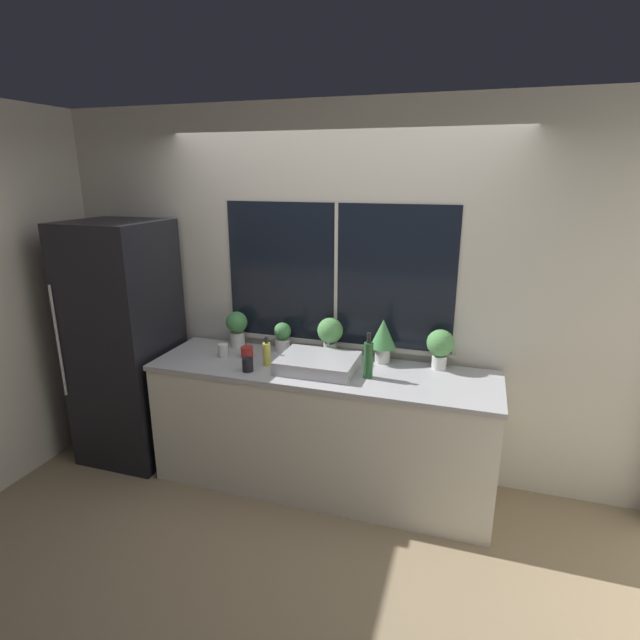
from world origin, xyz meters
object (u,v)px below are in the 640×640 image
object	(u,v)px
potted_plant_right	(383,337)
mug_red	(247,352)
refrigerator	(126,343)
potted_plant_far_left	(237,326)
potted_plant_left	(283,336)
potted_plant_center	(330,333)
mug_black	(248,365)
sink	(318,363)
soap_bottle	(267,353)
mug_white	(223,350)
bottle_tall	(368,359)
potted_plant_far_right	(440,345)

from	to	relation	value
potted_plant_right	mug_red	xyz separation A→B (m)	(-0.96, -0.21, -0.15)
refrigerator	potted_plant_far_left	xyz separation A→B (m)	(0.83, 0.28, 0.14)
potted_plant_left	mug_red	xyz separation A→B (m)	(-0.20, -0.21, -0.08)
potted_plant_center	mug_black	world-z (taller)	potted_plant_center
potted_plant_center	mug_black	size ratio (longest dim) A/B	3.14
potted_plant_left	potted_plant_right	distance (m)	0.77
mug_black	potted_plant_right	bearing A→B (deg)	28.14
potted_plant_left	mug_red	distance (m)	0.30
sink	potted_plant_far_left	bearing A→B (deg)	160.14
potted_plant_center	soap_bottle	distance (m)	0.49
mug_white	mug_red	xyz separation A→B (m)	(0.17, 0.04, -0.01)
potted_plant_left	potted_plant_center	world-z (taller)	potted_plant_center
potted_plant_far_left	bottle_tall	distance (m)	1.15
potted_plant_far_left	potted_plant_center	size ratio (longest dim) A/B	0.94
potted_plant_far_right	mug_white	distance (m)	1.56
mug_black	mug_white	bearing A→B (deg)	145.88
mug_white	potted_plant_far_right	bearing A→B (deg)	9.33
potted_plant_far_left	bottle_tall	bearing A→B (deg)	-15.54
potted_plant_left	potted_plant_center	bearing A→B (deg)	0.00
potted_plant_center	potted_plant_far_right	size ratio (longest dim) A/B	1.05
potted_plant_left	potted_plant_center	distance (m)	0.38
potted_plant_right	potted_plant_far_right	distance (m)	0.40
soap_bottle	sink	bearing A→B (deg)	6.19
potted_plant_right	mug_red	world-z (taller)	potted_plant_right
potted_plant_center	mug_white	distance (m)	0.80
potted_plant_far_right	bottle_tall	xyz separation A→B (m)	(-0.43, -0.31, -0.04)
refrigerator	potted_plant_right	xyz separation A→B (m)	(1.97, 0.28, 0.17)
sink	potted_plant_center	world-z (taller)	potted_plant_center
soap_bottle	mug_red	xyz separation A→B (m)	(-0.20, 0.10, -0.05)
refrigerator	mug_black	world-z (taller)	refrigerator
potted_plant_right	mug_black	distance (m)	0.97
potted_plant_left	soap_bottle	size ratio (longest dim) A/B	1.06
potted_plant_far_right	mug_black	bearing A→B (deg)	-160.02
potted_plant_right	mug_red	distance (m)	1.00
refrigerator	potted_plant_far_right	xyz separation A→B (m)	(2.37, 0.28, 0.14)
potted_plant_right	mug_white	size ratio (longest dim) A/B	3.22
potted_plant_far_right	mug_white	size ratio (longest dim) A/B	2.84
potted_plant_left	mug_black	bearing A→B (deg)	-99.66
soap_bottle	potted_plant_right	bearing A→B (deg)	22.17
mug_white	mug_red	size ratio (longest dim) A/B	1.10
potted_plant_left	bottle_tall	xyz separation A→B (m)	(0.73, -0.31, 0.01)
potted_plant_center	mug_black	xyz separation A→B (m)	(-0.45, -0.45, -0.13)
sink	mug_white	distance (m)	0.74
potted_plant_far_right	potted_plant_far_left	bearing A→B (deg)	180.00
potted_plant_center	potted_plant_right	bearing A→B (deg)	-0.00
sink	bottle_tall	distance (m)	0.37
mug_black	refrigerator	bearing A→B (deg)	171.36
potted_plant_left	soap_bottle	xyz separation A→B (m)	(0.00, -0.31, -0.03)
refrigerator	potted_plant_far_right	size ratio (longest dim) A/B	6.75
potted_plant_center	bottle_tall	size ratio (longest dim) A/B	0.94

